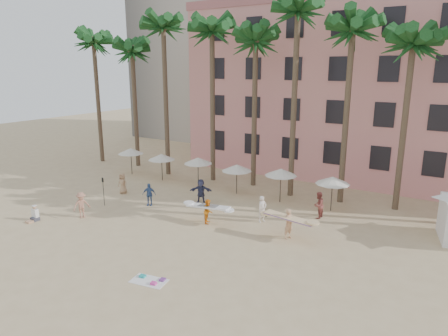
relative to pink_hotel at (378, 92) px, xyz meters
name	(u,v)px	position (x,y,z in m)	size (l,w,h in m)	color
ground	(143,254)	(-7.00, -26.00, -8.00)	(120.00, 120.00, 0.00)	#D1B789
pink_hotel	(378,92)	(0.00, 0.00, 0.00)	(35.00, 14.00, 16.00)	#DE8F87
palm_row	(270,33)	(-6.49, -11.00, 4.97)	(44.40, 5.40, 16.30)	brown
umbrella_row	(216,164)	(-10.00, -13.50, -5.67)	(22.50, 2.70, 2.73)	#332B23
beach_towel	(150,280)	(-4.61, -28.03, -7.97)	(1.94, 1.28, 0.14)	white
carrier_yellow	(289,222)	(-0.75, -19.65, -6.92)	(3.06, 0.82, 1.95)	tan
carrier_white	(208,210)	(-6.44, -20.10, -7.09)	(3.18, 1.01, 1.67)	orange
beachgoers	(184,197)	(-9.51, -18.81, -7.08)	(16.69, 9.82, 1.91)	#33385A
paddle	(103,188)	(-15.18, -21.41, -6.59)	(0.18, 0.04, 2.23)	black
seated_man	(34,216)	(-16.87, -26.14, -7.62)	(0.48, 0.84, 1.10)	#3F3F4C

